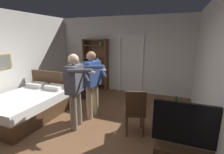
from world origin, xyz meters
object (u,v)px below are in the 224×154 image
at_px(bed, 29,104).
at_px(person_striped_shirt, 92,80).
at_px(person_blue_shirt, 75,86).
at_px(side_table, 167,118).
at_px(laptop, 165,105).
at_px(suitcase_dark, 81,91).
at_px(bookshelf, 96,63).
at_px(bottle_on_table, 176,104).
at_px(wooden_chair, 135,110).

bearing_deg(bed, person_striped_shirt, 18.76).
bearing_deg(person_blue_shirt, bed, 177.93).
bearing_deg(side_table, laptop, -139.54).
distance_m(bed, suitcase_dark, 1.79).
xyz_separation_m(bookshelf, side_table, (2.83, -2.56, -0.58)).
bearing_deg(side_table, bottle_on_table, -29.74).
xyz_separation_m(bookshelf, person_striped_shirt, (0.99, -2.19, -0.06)).
height_order(bed, person_blue_shirt, person_blue_shirt).
relative_size(bookshelf, side_table, 2.80).
bearing_deg(suitcase_dark, bottle_on_table, -11.64).
xyz_separation_m(bed, person_blue_shirt, (1.50, -0.05, 0.68)).
bearing_deg(bookshelf, wooden_chair, -49.85).
bearing_deg(person_blue_shirt, laptop, 5.56).
bearing_deg(bed, suitcase_dark, 73.51).
xyz_separation_m(bottle_on_table, person_blue_shirt, (-2.08, -0.14, 0.17)).
relative_size(person_blue_shirt, person_striped_shirt, 0.99).
bearing_deg(bottle_on_table, bed, -178.55).
distance_m(bookshelf, bottle_on_table, 3.98).
height_order(laptop, suitcase_dark, laptop).
relative_size(bed, suitcase_dark, 3.77).
relative_size(bookshelf, bottle_on_table, 7.01).
bearing_deg(suitcase_dark, bookshelf, 100.21).
bearing_deg(bottle_on_table, wooden_chair, 176.89).
height_order(side_table, suitcase_dark, side_table).
bearing_deg(wooden_chair, side_table, 3.43).
bearing_deg(laptop, person_blue_shirt, -174.44).
bearing_deg(laptop, wooden_chair, 179.82).
bearing_deg(laptop, bed, -177.80).
height_order(bed, bottle_on_table, bed).
bearing_deg(wooden_chair, bed, -177.30).
height_order(bed, suitcase_dark, bed).
distance_m(side_table, person_striped_shirt, 1.95).
height_order(bottle_on_table, person_striped_shirt, person_striped_shirt).
xyz_separation_m(bed, laptop, (3.39, 0.13, 0.45)).
distance_m(bottle_on_table, wooden_chair, 0.82).
height_order(person_blue_shirt, person_striped_shirt, person_striped_shirt).
distance_m(person_blue_shirt, person_striped_shirt, 0.61).
bearing_deg(bookshelf, bed, -102.64).
bearing_deg(bed, person_blue_shirt, -2.07).
xyz_separation_m(bottle_on_table, person_striped_shirt, (-1.98, 0.45, 0.17)).
distance_m(bookshelf, person_blue_shirt, 2.92).
xyz_separation_m(bed, side_table, (3.44, 0.17, 0.17)).
height_order(bookshelf, side_table, bookshelf).
bearing_deg(wooden_chair, person_blue_shirt, -171.90).
bearing_deg(wooden_chair, laptop, -0.18).
height_order(wooden_chair, person_blue_shirt, person_blue_shirt).
xyz_separation_m(person_striped_shirt, suitcase_dark, (-1.10, 1.17, -0.80)).
relative_size(bottle_on_table, person_striped_shirt, 0.16).
bearing_deg(bed, bookshelf, 77.36).
xyz_separation_m(bed, person_striped_shirt, (1.60, 0.54, 0.69)).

